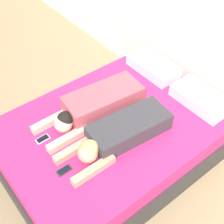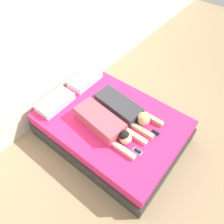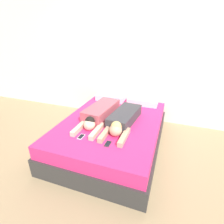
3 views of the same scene
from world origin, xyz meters
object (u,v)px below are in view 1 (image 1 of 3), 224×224
Objects in this scene: bed at (112,139)px; person_left at (96,105)px; cell_phone_left at (43,139)px; pillow_head_right at (201,99)px; pillow_head_left at (153,66)px; cell_phone_right at (64,170)px; person_right at (120,133)px.

bed is 1.93× the size of person_left.
person_left is 8.70× the size of cell_phone_left.
pillow_head_right reaches higher than cell_phone_left.
cell_phone_right is at bearing -71.18° from pillow_head_left.
cell_phone_right is at bearing -92.87° from person_right.
person_left is at bearing -121.51° from pillow_head_right.
bed is 0.73m from cell_phone_right.
person_left is (-0.56, -0.91, 0.04)m from pillow_head_right.
bed is 16.84× the size of cell_phone_right.
person_right is 8.63× the size of cell_phone_right.
person_left is at bearing 174.15° from person_right.
pillow_head_right is at bearing 83.79° from cell_phone_right.
person_left is at bearing -81.69° from pillow_head_left.
cell_phone_right is at bearing -96.21° from pillow_head_right.
bed is at bearing -111.48° from pillow_head_right.
pillow_head_right is 1.55m from cell_phone_right.
pillow_head_left is 0.53× the size of person_right.
bed is at bearing 69.44° from cell_phone_left.
bed is 1.00m from pillow_head_left.
pillow_head_left is at bearing 120.12° from person_right.
cell_phone_right is (-0.17, -1.54, -0.06)m from pillow_head_right.
cell_phone_left is (0.11, -1.51, -0.06)m from pillow_head_left.
cell_phone_right is (0.53, -1.54, -0.06)m from pillow_head_left.
person_left is at bearing 87.78° from cell_phone_left.
pillow_head_left is at bearing 108.82° from cell_phone_right.
cell_phone_right is (0.18, -0.66, 0.26)m from bed.
person_right is at bearing -98.24° from pillow_head_right.
person_left is 0.42m from person_right.
pillow_head_left reaches higher than cell_phone_left.
pillow_head_right is at bearing 68.52° from bed.
cell_phone_right is at bearing -4.27° from cell_phone_left.
bed is 3.68× the size of pillow_head_left.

